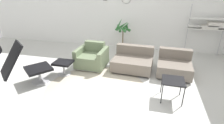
{
  "coord_description": "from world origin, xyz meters",
  "views": [
    {
      "loc": [
        0.95,
        -3.78,
        2.28
      ],
      "look_at": [
        0.03,
        0.01,
        0.55
      ],
      "focal_mm": 28.0,
      "sensor_mm": 36.0,
      "label": 1
    }
  ],
  "objects_px": {
    "armchair_red": "(92,58)",
    "side_table": "(173,82)",
    "potted_plant": "(123,35)",
    "shelf_unit": "(210,25)",
    "lounge_chair": "(17,60)",
    "couch_low": "(133,62)",
    "ottoman": "(63,65)",
    "couch_second": "(174,66)"
  },
  "relations": [
    {
      "from": "armchair_red",
      "to": "side_table",
      "type": "bearing_deg",
      "value": 154.06
    },
    {
      "from": "potted_plant",
      "to": "shelf_unit",
      "type": "bearing_deg",
      "value": 3.35
    },
    {
      "from": "lounge_chair",
      "to": "couch_low",
      "type": "distance_m",
      "value": 2.98
    },
    {
      "from": "lounge_chair",
      "to": "side_table",
      "type": "relative_size",
      "value": 2.67
    },
    {
      "from": "armchair_red",
      "to": "shelf_unit",
      "type": "height_order",
      "value": "shelf_unit"
    },
    {
      "from": "ottoman",
      "to": "armchair_red",
      "type": "xyz_separation_m",
      "value": [
        0.59,
        0.66,
        -0.01
      ]
    },
    {
      "from": "side_table",
      "to": "shelf_unit",
      "type": "distance_m",
      "value": 3.26
    },
    {
      "from": "armchair_red",
      "to": "side_table",
      "type": "xyz_separation_m",
      "value": [
        2.21,
        -1.16,
        0.15
      ]
    },
    {
      "from": "lounge_chair",
      "to": "ottoman",
      "type": "distance_m",
      "value": 1.14
    },
    {
      "from": "armchair_red",
      "to": "potted_plant",
      "type": "height_order",
      "value": "potted_plant"
    },
    {
      "from": "armchair_red",
      "to": "couch_low",
      "type": "distance_m",
      "value": 1.21
    },
    {
      "from": "lounge_chair",
      "to": "shelf_unit",
      "type": "distance_m",
      "value": 5.76
    },
    {
      "from": "lounge_chair",
      "to": "ottoman",
      "type": "height_order",
      "value": "lounge_chair"
    },
    {
      "from": "armchair_red",
      "to": "side_table",
      "type": "distance_m",
      "value": 2.5
    },
    {
      "from": "lounge_chair",
      "to": "potted_plant",
      "type": "distance_m",
      "value": 3.62
    },
    {
      "from": "lounge_chair",
      "to": "armchair_red",
      "type": "relative_size",
      "value": 1.44
    },
    {
      "from": "shelf_unit",
      "to": "side_table",
      "type": "bearing_deg",
      "value": -113.42
    },
    {
      "from": "armchair_red",
      "to": "shelf_unit",
      "type": "xyz_separation_m",
      "value": [
        3.48,
        1.77,
        0.79
      ]
    },
    {
      "from": "ottoman",
      "to": "potted_plant",
      "type": "bearing_deg",
      "value": 61.87
    },
    {
      "from": "side_table",
      "to": "potted_plant",
      "type": "bearing_deg",
      "value": 119.86
    },
    {
      "from": "couch_second",
      "to": "shelf_unit",
      "type": "relative_size",
      "value": 0.55
    },
    {
      "from": "ottoman",
      "to": "couch_low",
      "type": "xyz_separation_m",
      "value": [
        1.8,
        0.78,
        -0.05
      ]
    },
    {
      "from": "armchair_red",
      "to": "shelf_unit",
      "type": "relative_size",
      "value": 0.51
    },
    {
      "from": "ottoman",
      "to": "side_table",
      "type": "bearing_deg",
      "value": -10.09
    },
    {
      "from": "couch_low",
      "to": "side_table",
      "type": "relative_size",
      "value": 2.45
    },
    {
      "from": "armchair_red",
      "to": "potted_plant",
      "type": "bearing_deg",
      "value": -109.37
    },
    {
      "from": "ottoman",
      "to": "side_table",
      "type": "distance_m",
      "value": 2.85
    },
    {
      "from": "couch_low",
      "to": "armchair_red",
      "type": "bearing_deg",
      "value": 8.34
    },
    {
      "from": "armchair_red",
      "to": "couch_low",
      "type": "height_order",
      "value": "armchair_red"
    },
    {
      "from": "ottoman",
      "to": "side_table",
      "type": "relative_size",
      "value": 1.04
    },
    {
      "from": "couch_low",
      "to": "potted_plant",
      "type": "height_order",
      "value": "potted_plant"
    },
    {
      "from": "lounge_chair",
      "to": "armchair_red",
      "type": "distance_m",
      "value": 1.99
    },
    {
      "from": "ottoman",
      "to": "potted_plant",
      "type": "height_order",
      "value": "potted_plant"
    },
    {
      "from": "shelf_unit",
      "to": "couch_second",
      "type": "bearing_deg",
      "value": -123.78
    },
    {
      "from": "armchair_red",
      "to": "couch_second",
      "type": "distance_m",
      "value": 2.35
    },
    {
      "from": "couch_low",
      "to": "lounge_chair",
      "type": "bearing_deg",
      "value": 36.01
    },
    {
      "from": "couch_second",
      "to": "side_table",
      "type": "bearing_deg",
      "value": 86.67
    },
    {
      "from": "ottoman",
      "to": "armchair_red",
      "type": "height_order",
      "value": "armchair_red"
    },
    {
      "from": "couch_low",
      "to": "couch_second",
      "type": "height_order",
      "value": "same"
    },
    {
      "from": "couch_low",
      "to": "potted_plant",
      "type": "distance_m",
      "value": 1.64
    },
    {
      "from": "couch_second",
      "to": "couch_low",
      "type": "bearing_deg",
      "value": 1.41
    },
    {
      "from": "couch_second",
      "to": "armchair_red",
      "type": "bearing_deg",
      "value": 4.98
    }
  ]
}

